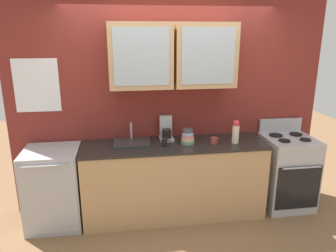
{
  "coord_description": "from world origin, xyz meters",
  "views": [
    {
      "loc": [
        -0.61,
        -3.53,
        2.19
      ],
      "look_at": [
        -0.07,
        0.0,
        1.15
      ],
      "focal_mm": 34.21,
      "sensor_mm": 36.0,
      "label": 1
    }
  ],
  "objects_px": {
    "stove_range": "(287,171)",
    "vase": "(236,132)",
    "cup_near_sink": "(165,143)",
    "coffee_maker": "(166,131)",
    "cup_near_bowls": "(214,140)",
    "bowl_stack": "(188,137)",
    "dishwasher": "(54,188)",
    "sink_faucet": "(132,142)"
  },
  "relations": [
    {
      "from": "dishwasher",
      "to": "coffee_maker",
      "type": "height_order",
      "value": "coffee_maker"
    },
    {
      "from": "vase",
      "to": "dishwasher",
      "type": "bearing_deg",
      "value": 178.26
    },
    {
      "from": "sink_faucet",
      "to": "vase",
      "type": "relative_size",
      "value": 1.52
    },
    {
      "from": "stove_range",
      "to": "bowl_stack",
      "type": "height_order",
      "value": "stove_range"
    },
    {
      "from": "vase",
      "to": "coffee_maker",
      "type": "distance_m",
      "value": 0.84
    },
    {
      "from": "cup_near_sink",
      "to": "cup_near_bowls",
      "type": "relative_size",
      "value": 0.93
    },
    {
      "from": "bowl_stack",
      "to": "cup_near_bowls",
      "type": "distance_m",
      "value": 0.32
    },
    {
      "from": "sink_faucet",
      "to": "bowl_stack",
      "type": "height_order",
      "value": "sink_faucet"
    },
    {
      "from": "cup_near_sink",
      "to": "dishwasher",
      "type": "xyz_separation_m",
      "value": [
        -1.29,
        0.06,
        -0.51
      ]
    },
    {
      "from": "cup_near_sink",
      "to": "cup_near_bowls",
      "type": "height_order",
      "value": "cup_near_sink"
    },
    {
      "from": "dishwasher",
      "to": "cup_near_sink",
      "type": "bearing_deg",
      "value": -2.77
    },
    {
      "from": "sink_faucet",
      "to": "cup_near_sink",
      "type": "xyz_separation_m",
      "value": [
        0.37,
        -0.14,
        0.02
      ]
    },
    {
      "from": "sink_faucet",
      "to": "bowl_stack",
      "type": "relative_size",
      "value": 2.45
    },
    {
      "from": "cup_near_bowls",
      "to": "stove_range",
      "type": "bearing_deg",
      "value": 3.15
    },
    {
      "from": "vase",
      "to": "cup_near_sink",
      "type": "distance_m",
      "value": 0.86
    },
    {
      "from": "sink_faucet",
      "to": "bowl_stack",
      "type": "bearing_deg",
      "value": -6.65
    },
    {
      "from": "coffee_maker",
      "to": "dishwasher",
      "type": "bearing_deg",
      "value": -171.31
    },
    {
      "from": "stove_range",
      "to": "dishwasher",
      "type": "relative_size",
      "value": 1.19
    },
    {
      "from": "vase",
      "to": "cup_near_sink",
      "type": "xyz_separation_m",
      "value": [
        -0.85,
        0.0,
        -0.09
      ]
    },
    {
      "from": "vase",
      "to": "cup_near_bowls",
      "type": "relative_size",
      "value": 2.46
    },
    {
      "from": "stove_range",
      "to": "cup_near_bowls",
      "type": "relative_size",
      "value": 9.61
    },
    {
      "from": "cup_near_sink",
      "to": "stove_range",
      "type": "bearing_deg",
      "value": 2.39
    },
    {
      "from": "cup_near_bowls",
      "to": "dishwasher",
      "type": "xyz_separation_m",
      "value": [
        -1.89,
        0.05,
        -0.5
      ]
    },
    {
      "from": "stove_range",
      "to": "sink_faucet",
      "type": "relative_size",
      "value": 2.57
    },
    {
      "from": "stove_range",
      "to": "vase",
      "type": "relative_size",
      "value": 3.9
    },
    {
      "from": "cup_near_bowls",
      "to": "dishwasher",
      "type": "relative_size",
      "value": 0.12
    },
    {
      "from": "bowl_stack",
      "to": "vase",
      "type": "xyz_separation_m",
      "value": [
        0.57,
        -0.07,
        0.06
      ]
    },
    {
      "from": "dishwasher",
      "to": "sink_faucet",
      "type": "bearing_deg",
      "value": 4.94
    },
    {
      "from": "sink_faucet",
      "to": "vase",
      "type": "height_order",
      "value": "vase"
    },
    {
      "from": "vase",
      "to": "cup_near_sink",
      "type": "bearing_deg",
      "value": 179.82
    },
    {
      "from": "stove_range",
      "to": "coffee_maker",
      "type": "distance_m",
      "value": 1.66
    },
    {
      "from": "bowl_stack",
      "to": "cup_near_bowls",
      "type": "relative_size",
      "value": 1.52
    },
    {
      "from": "cup_near_bowls",
      "to": "dishwasher",
      "type": "height_order",
      "value": "cup_near_bowls"
    },
    {
      "from": "bowl_stack",
      "to": "coffee_maker",
      "type": "relative_size",
      "value": 0.61
    },
    {
      "from": "bowl_stack",
      "to": "vase",
      "type": "bearing_deg",
      "value": -6.83
    },
    {
      "from": "sink_faucet",
      "to": "cup_near_bowls",
      "type": "distance_m",
      "value": 0.98
    },
    {
      "from": "cup_near_sink",
      "to": "coffee_maker",
      "type": "xyz_separation_m",
      "value": [
        0.06,
        0.27,
        0.06
      ]
    },
    {
      "from": "stove_range",
      "to": "cup_near_bowls",
      "type": "xyz_separation_m",
      "value": [
        -1.01,
        -0.06,
        0.49
      ]
    },
    {
      "from": "stove_range",
      "to": "cup_near_sink",
      "type": "xyz_separation_m",
      "value": [
        -1.6,
        -0.07,
        0.5
      ]
    },
    {
      "from": "sink_faucet",
      "to": "cup_near_sink",
      "type": "bearing_deg",
      "value": -20.83
    },
    {
      "from": "cup_near_sink",
      "to": "coffee_maker",
      "type": "distance_m",
      "value": 0.28
    },
    {
      "from": "dishwasher",
      "to": "vase",
      "type": "bearing_deg",
      "value": -1.74
    }
  ]
}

